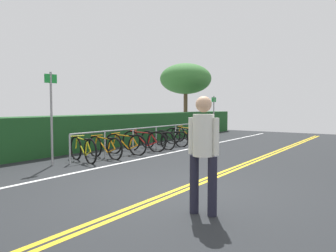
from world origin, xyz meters
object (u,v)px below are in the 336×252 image
Objects in this scene: bicycle_5 at (171,138)px; tree_mid at (186,79)px; bicycle_4 at (158,140)px; bicycle_7 at (189,134)px; bicycle_2 at (125,144)px; bicycle_8 at (204,134)px; sign_post_far at (214,113)px; bicycle_1 at (105,147)px; sign_post_near at (51,110)px; bicycle_0 at (83,149)px; bike_rack at (156,132)px; pedestrian at (203,146)px; bicycle_3 at (144,141)px; bicycle_6 at (184,136)px.

bicycle_5 is 0.38× the size of tree_mid.
bicycle_7 is at bearing 4.45° from bicycle_4.
bicycle_8 is (5.53, -0.06, -0.02)m from bicycle_2.
bicycle_4 is 5.13m from sign_post_far.
sign_post_far is (2.34, -0.10, 0.95)m from bicycle_7.
bicycle_1 is 0.67× the size of sign_post_near.
bicycle_1 is 5.48m from bicycle_7.
bicycle_7 is 0.41× the size of tree_mid.
bicycle_1 is 1.02× the size of bicycle_4.
bicycle_0 is at bearing -163.58° from tree_mid.
bike_rack is 2.69m from bicycle_7.
bike_rack is 7.87m from pedestrian.
bicycle_5 is (1.80, -0.00, -0.05)m from bicycle_3.
bike_rack is at bearing 3.48° from bicycle_3.
bicycle_4 is (-0.02, -0.08, -0.30)m from bike_rack.
bicycle_2 is (-1.84, -0.05, -0.29)m from bike_rack.
sign_post_near is 1.19× the size of sign_post_far.
bike_rack is 4.98× the size of bicycle_0.
bicycle_1 is 2.79m from bicycle_4.
sign_post_far is (10.92, 5.20, 0.26)m from pedestrian.
bicycle_2 is 1.82m from bicycle_4.
bicycle_4 is 0.66× the size of sign_post_near.
tree_mid reaches higher than bicycle_1.
sign_post_near reaches higher than pedestrian.
bicycle_4 is (0.81, -0.03, -0.03)m from bicycle_3.
bicycle_2 is at bearing 179.87° from bicycle_5.
bicycle_4 is 1.03× the size of bicycle_5.
bicycle_5 is (3.77, -0.01, -0.03)m from bicycle_1.
bicycle_8 is at bearing -174.20° from sign_post_far.
bicycle_6 is at bearing -0.97° from bicycle_0.
sign_post_far is at bearing 0.07° from bicycle_0.
bike_rack reaches higher than bicycle_0.
sign_post_near is (-8.26, 0.32, 1.19)m from bicycle_8.
bicycle_1 is 6.50m from bicycle_8.
sign_post_near is at bearing 178.88° from sign_post_far.
bicycle_1 is (-2.80, -0.04, -0.30)m from bike_rack.
bicycle_5 is 1.72m from bicycle_7.
bicycle_5 is 8.60m from pedestrian.
bicycle_7 is (0.78, 0.21, 0.00)m from bicycle_6.
pedestrian is (-4.07, -5.13, 0.68)m from bicycle_2.
bicycle_7 is (5.48, 0.17, 0.01)m from bicycle_1.
bicycle_7 is at bearing 2.88° from bicycle_3.
bike_rack is at bearing 41.26° from pedestrian.
tree_mid reaches higher than bicycle_4.
bicycle_4 is at bearing -179.95° from bicycle_6.
pedestrian is (-5.08, -5.13, 0.67)m from bicycle_3.
bicycle_4 is 1.91m from bicycle_6.
bike_rack is at bearing 76.88° from bicycle_4.
bicycle_2 is at bearing -1.90° from bicycle_0.
bicycle_5 is at bearing 178.27° from bicycle_6.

